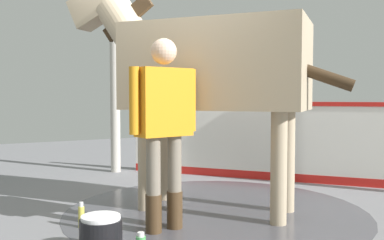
{
  "coord_description": "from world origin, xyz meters",
  "views": [
    {
      "loc": [
        -4.1,
        2.33,
        1.25
      ],
      "look_at": [
        -0.33,
        0.27,
        1.01
      ],
      "focal_mm": 40.4,
      "sensor_mm": 36.0,
      "label": 1
    }
  ],
  "objects_px": {
    "horse": "(206,67)",
    "handler": "(164,119)",
    "wash_bucket": "(101,235)",
    "bottle_shampoo": "(81,216)"
  },
  "relations": [
    {
      "from": "handler",
      "to": "bottle_shampoo",
      "type": "height_order",
      "value": "handler"
    },
    {
      "from": "wash_bucket",
      "to": "horse",
      "type": "bearing_deg",
      "value": -62.32
    },
    {
      "from": "horse",
      "to": "bottle_shampoo",
      "type": "relative_size",
      "value": 10.72
    },
    {
      "from": "horse",
      "to": "handler",
      "type": "bearing_deg",
      "value": 82.5
    },
    {
      "from": "horse",
      "to": "handler",
      "type": "distance_m",
      "value": 0.99
    },
    {
      "from": "handler",
      "to": "bottle_shampoo",
      "type": "xyz_separation_m",
      "value": [
        0.45,
        0.66,
        -0.92
      ]
    },
    {
      "from": "handler",
      "to": "wash_bucket",
      "type": "height_order",
      "value": "handler"
    },
    {
      "from": "horse",
      "to": "bottle_shampoo",
      "type": "distance_m",
      "value": 1.99
    },
    {
      "from": "wash_bucket",
      "to": "bottle_shampoo",
      "type": "relative_size",
      "value": 1.38
    },
    {
      "from": "horse",
      "to": "wash_bucket",
      "type": "xyz_separation_m",
      "value": [
        -0.73,
        1.4,
        -1.41
      ]
    }
  ]
}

